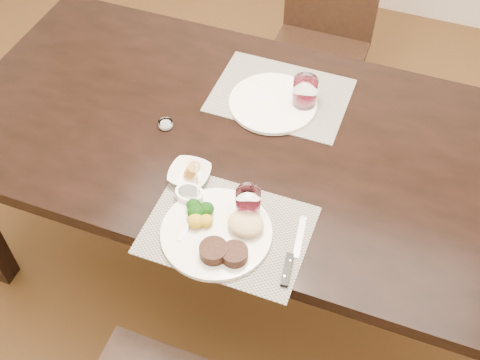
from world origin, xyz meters
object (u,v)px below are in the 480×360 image
at_px(far_plate, 273,103).
at_px(cracker_bowl, 190,174).
at_px(steak_knife, 290,261).
at_px(wine_glass_near, 248,204).
at_px(chair_far, 322,34).
at_px(dinner_plate, 221,233).

bearing_deg(far_plate, cracker_bowl, -108.38).
xyz_separation_m(steak_knife, wine_glass_near, (-0.17, 0.12, 0.04)).
distance_m(wine_glass_near, far_plate, 0.47).
distance_m(chair_far, cracker_bowl, 1.21).
bearing_deg(chair_far, wine_glass_near, -85.61).
bearing_deg(far_plate, chair_far, 91.12).
bearing_deg(steak_knife, dinner_plate, 168.65).
relative_size(chair_far, steak_knife, 3.70).
bearing_deg(steak_knife, cracker_bowl, 146.46).
xyz_separation_m(wine_glass_near, far_plate, (-0.08, 0.47, -0.04)).
distance_m(dinner_plate, far_plate, 0.57).
bearing_deg(dinner_plate, steak_knife, -23.74).
bearing_deg(far_plate, steak_knife, -67.10).
xyz_separation_m(chair_far, steak_knife, (0.26, -1.36, 0.26)).
bearing_deg(steak_knife, far_plate, 105.07).
height_order(dinner_plate, far_plate, dinner_plate).
relative_size(chair_far, wine_glass_near, 8.99).
distance_m(chair_far, steak_knife, 1.41).
height_order(chair_far, wine_glass_near, chair_far).
bearing_deg(cracker_bowl, steak_knife, -25.71).
bearing_deg(chair_far, dinner_plate, -87.80).
bearing_deg(steak_knife, wine_glass_near, 137.25).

